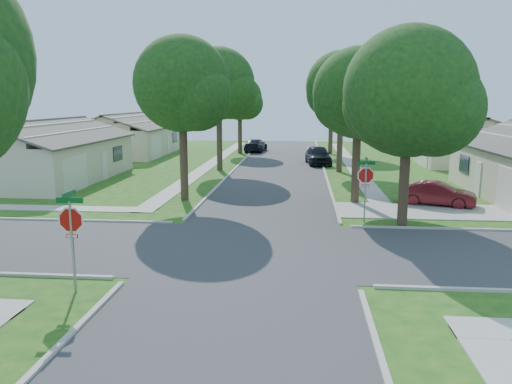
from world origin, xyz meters
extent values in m
plane|color=#195116|center=(0.00, 0.00, 0.00)|extent=(100.00, 100.00, 0.00)
cube|color=#333335|center=(0.00, 0.00, 0.00)|extent=(7.00, 100.00, 0.02)
cube|color=#9E9B91|center=(6.10, 26.00, 0.02)|extent=(1.20, 40.00, 0.04)
cube|color=#9E9B91|center=(-6.10, 26.00, 0.02)|extent=(1.20, 40.00, 0.04)
cube|color=#9E9B91|center=(7.90, 7.10, 0.03)|extent=(8.80, 3.60, 0.05)
cube|color=gray|center=(-4.70, -4.70, 1.35)|extent=(0.06, 0.06, 2.70)
cylinder|color=white|center=(-4.70, -4.70, 2.15)|extent=(1.05, 0.02, 1.05)
cylinder|color=#B90E0C|center=(-4.70, -4.70, 2.15)|extent=(0.90, 0.03, 0.90)
cube|color=#B90E0C|center=(-4.70, -4.70, 1.68)|extent=(0.34, 0.03, 0.12)
cube|color=white|center=(-4.70, -4.70, 1.68)|extent=(0.30, 0.03, 0.08)
cube|color=#0C5426|center=(-4.70, -4.70, 2.72)|extent=(0.80, 0.02, 0.16)
cube|color=#0C5426|center=(-4.70, -4.70, 2.90)|extent=(0.02, 0.80, 0.16)
cube|color=gray|center=(4.70, 4.70, 1.35)|extent=(0.06, 0.06, 2.70)
cylinder|color=white|center=(4.70, 4.70, 2.15)|extent=(1.05, 0.02, 1.05)
cylinder|color=#B90E0C|center=(4.70, 4.70, 2.15)|extent=(0.90, 0.03, 0.90)
cube|color=#B90E0C|center=(4.70, 4.70, 1.68)|extent=(0.34, 0.03, 0.12)
cube|color=white|center=(4.70, 4.70, 1.68)|extent=(0.30, 0.03, 0.08)
cube|color=#0C5426|center=(4.70, 4.70, 2.72)|extent=(0.80, 0.02, 0.16)
cube|color=#0C5426|center=(4.70, 4.70, 2.90)|extent=(0.02, 0.80, 0.16)
cylinder|color=#38281C|center=(4.70, 9.00, 1.98)|extent=(0.44, 0.44, 3.95)
sphere|color=#0E3913|center=(4.70, 9.00, 5.88)|extent=(4.80, 4.80, 4.80)
sphere|color=#0E3913|center=(5.54, 8.52, 5.28)|extent=(3.46, 3.46, 3.46)
sphere|color=#0E3913|center=(3.98, 9.60, 5.40)|extent=(3.26, 3.26, 3.26)
cylinder|color=#38281C|center=(4.70, 21.00, 2.15)|extent=(0.44, 0.44, 4.30)
sphere|color=#0E3913|center=(4.70, 21.00, 6.51)|extent=(5.40, 5.40, 5.40)
sphere|color=#0E3913|center=(5.65, 20.46, 5.84)|extent=(3.89, 3.89, 3.89)
sphere|color=#0E3913|center=(3.89, 21.68, 5.97)|extent=(3.67, 3.67, 3.67)
cylinder|color=#38281C|center=(4.70, 34.00, 2.10)|extent=(0.44, 0.44, 4.20)
sphere|color=#0E3913|center=(4.70, 34.00, 6.22)|extent=(5.00, 5.00, 5.00)
sphere|color=#0E3913|center=(5.58, 33.50, 5.60)|extent=(3.60, 3.60, 3.60)
sphere|color=#0E3913|center=(3.95, 34.62, 5.72)|extent=(3.40, 3.40, 3.40)
cylinder|color=#38281C|center=(-4.70, 9.00, 2.12)|extent=(0.44, 0.44, 4.25)
sphere|color=#0E3913|center=(-4.70, 9.00, 6.37)|extent=(5.20, 5.20, 5.20)
sphere|color=#0E3913|center=(-3.79, 8.48, 5.72)|extent=(3.74, 3.74, 3.74)
sphere|color=#0E3913|center=(-5.48, 9.65, 5.85)|extent=(3.54, 3.54, 3.54)
cylinder|color=#38281C|center=(-4.70, 21.00, 2.22)|extent=(0.44, 0.44, 4.44)
sphere|color=#0E3913|center=(-4.70, 21.00, 6.76)|extent=(5.60, 5.60, 5.60)
sphere|color=#0E3913|center=(-3.72, 20.44, 6.06)|extent=(4.03, 4.03, 4.03)
sphere|color=#0E3913|center=(-5.54, 21.70, 6.20)|extent=(3.81, 3.81, 3.81)
cylinder|color=#38281C|center=(-4.70, 34.00, 1.95)|extent=(0.44, 0.44, 3.90)
sphere|color=#0E3913|center=(-4.70, 34.00, 5.74)|extent=(4.60, 4.60, 4.60)
sphere|color=#0E3913|center=(-3.90, 33.54, 5.16)|extent=(3.31, 3.31, 3.31)
sphere|color=#0E3913|center=(-5.39, 34.58, 5.28)|extent=(3.13, 3.13, 3.13)
cylinder|color=#38281C|center=(6.30, 4.20, 1.77)|extent=(0.44, 0.44, 3.54)
sphere|color=#0E3913|center=(6.30, 4.20, 5.86)|extent=(5.60, 5.60, 5.60)
sphere|color=#0E3913|center=(7.28, 3.64, 5.16)|extent=(4.03, 4.03, 4.03)
sphere|color=#0E3913|center=(5.46, 4.90, 5.30)|extent=(3.81, 3.81, 3.81)
cube|color=silver|center=(11.97, 7.10, 1.10)|extent=(0.06, 3.20, 2.20)
cube|color=silver|center=(11.97, 11.65, 1.00)|extent=(0.06, 0.90, 2.00)
cube|color=#1E2633|center=(11.97, 14.25, 1.55)|extent=(0.06, 1.80, 1.10)
cube|color=beige|center=(16.00, 29.00, 1.40)|extent=(8.00, 13.00, 2.80)
cube|color=#4D4742|center=(18.00, 29.00, 3.45)|extent=(4.42, 13.60, 1.56)
cube|color=#4D4742|center=(14.00, 29.00, 3.45)|extent=(4.42, 13.60, 1.56)
cube|color=silver|center=(11.97, 25.10, 1.10)|extent=(0.06, 3.20, 2.20)
cube|color=silver|center=(11.97, 29.65, 1.00)|extent=(0.06, 0.90, 2.00)
cube|color=#1E2633|center=(11.97, 32.25, 1.55)|extent=(0.06, 1.80, 1.10)
cube|color=beige|center=(-16.00, 15.00, 1.40)|extent=(8.00, 13.00, 2.80)
cube|color=#4D4742|center=(-14.00, 15.00, 3.45)|extent=(4.42, 13.60, 1.56)
cube|color=#4D4742|center=(-18.00, 15.00, 3.45)|extent=(4.42, 13.60, 1.56)
cube|color=silver|center=(-11.97, 11.10, 1.10)|extent=(0.06, 3.20, 2.20)
cube|color=silver|center=(-11.97, 15.65, 1.00)|extent=(0.06, 0.90, 2.00)
cube|color=#1E2633|center=(-11.97, 18.25, 1.55)|extent=(0.06, 1.80, 1.10)
cube|color=beige|center=(-16.00, 32.00, 1.40)|extent=(8.00, 13.00, 2.80)
cube|color=#4D4742|center=(-14.00, 32.00, 3.45)|extent=(4.42, 13.60, 1.56)
cube|color=#4D4742|center=(-18.00, 32.00, 3.45)|extent=(4.42, 13.60, 1.56)
cube|color=silver|center=(-11.97, 28.10, 1.10)|extent=(0.06, 3.20, 2.20)
cube|color=silver|center=(-11.97, 32.65, 1.00)|extent=(0.06, 0.90, 2.00)
cube|color=#1E2633|center=(-11.97, 35.25, 1.55)|extent=(0.06, 1.80, 1.10)
imported|color=#531117|center=(8.98, 8.70, 0.63)|extent=(4.04, 2.57, 1.26)
imported|color=black|center=(3.20, 25.40, 0.81)|extent=(2.45, 4.96, 1.63)
imported|color=black|center=(-3.20, 35.69, 0.69)|extent=(2.38, 4.89, 1.37)
camera|label=1|loc=(1.82, -17.93, 5.51)|focal=35.00mm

